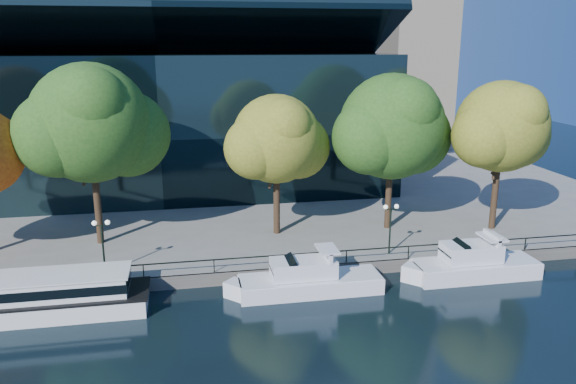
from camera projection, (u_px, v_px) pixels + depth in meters
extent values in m
plane|color=black|center=(218.00, 304.00, 38.11)|extent=(160.00, 160.00, 0.00)
cube|color=slate|center=(199.00, 175.00, 72.62)|extent=(90.00, 67.00, 1.00)
cube|color=#47443F|center=(215.00, 279.00, 40.87)|extent=(90.00, 0.25, 1.00)
cube|color=black|center=(214.00, 260.00, 40.69)|extent=(88.20, 0.08, 0.08)
cube|color=black|center=(214.00, 266.00, 40.82)|extent=(0.07, 0.07, 0.90)
cube|color=black|center=(163.00, 123.00, 65.68)|extent=(50.00, 24.00, 16.00)
cube|color=black|center=(157.00, 39.00, 59.42)|extent=(50.00, 17.14, 7.86)
cube|color=silver|center=(24.00, 307.00, 36.37)|extent=(15.57, 3.78, 1.22)
cube|color=black|center=(23.00, 298.00, 36.21)|extent=(15.89, 3.86, 0.13)
cube|color=silver|center=(31.00, 287.00, 36.13)|extent=(12.15, 3.10, 1.33)
cube|color=black|center=(31.00, 287.00, 36.11)|extent=(12.30, 3.18, 0.61)
cube|color=silver|center=(30.00, 277.00, 35.94)|extent=(12.46, 3.25, 0.11)
cube|color=white|center=(310.00, 285.00, 39.83)|extent=(10.11, 2.89, 1.16)
cube|color=white|center=(239.00, 290.00, 38.93)|extent=(2.21, 2.21, 1.16)
cube|color=white|center=(310.00, 277.00, 39.68)|extent=(9.91, 2.83, 0.08)
cube|color=white|center=(303.00, 268.00, 39.40)|extent=(4.55, 2.17, 1.25)
cube|color=black|center=(285.00, 268.00, 39.14)|extent=(1.99, 2.08, 1.58)
cube|color=white|center=(327.00, 254.00, 39.47)|extent=(0.24, 2.25, 0.77)
cube|color=white|center=(327.00, 249.00, 39.37)|extent=(1.35, 2.25, 0.14)
cube|color=white|center=(475.00, 269.00, 42.36)|extent=(9.43, 2.94, 1.26)
cube|color=white|center=(417.00, 274.00, 41.52)|extent=(2.31, 2.31, 1.26)
cube|color=white|center=(476.00, 261.00, 42.19)|extent=(9.25, 2.88, 0.08)
cube|color=white|center=(471.00, 252.00, 41.91)|extent=(4.25, 2.20, 1.36)
cube|color=black|center=(456.00, 252.00, 41.66)|extent=(1.92, 2.11, 1.58)
cube|color=white|center=(492.00, 238.00, 41.94)|extent=(0.26, 2.29, 0.84)
cube|color=white|center=(492.00, 237.00, 41.91)|extent=(1.47, 2.29, 0.16)
cylinder|color=black|center=(97.00, 196.00, 45.89)|extent=(0.56, 0.56, 8.03)
cylinder|color=black|center=(100.00, 158.00, 45.35)|extent=(1.25, 1.91, 4.01)
cylinder|color=black|center=(88.00, 163.00, 44.79)|extent=(1.15, 1.30, 3.59)
sphere|color=#234C17|center=(90.00, 123.00, 44.33)|extent=(9.51, 9.51, 9.51)
sphere|color=#234C17|center=(127.00, 134.00, 46.46)|extent=(7.14, 7.14, 7.14)
sphere|color=#234C17|center=(57.00, 135.00, 43.19)|extent=(6.66, 6.66, 6.66)
sphere|color=#234C17|center=(91.00, 104.00, 42.18)|extent=(5.71, 5.71, 5.71)
cylinder|color=black|center=(277.00, 196.00, 48.45)|extent=(0.56, 0.56, 6.68)
cylinder|color=black|center=(282.00, 166.00, 48.05)|extent=(1.10, 1.64, 3.35)
cylinder|color=black|center=(272.00, 170.00, 47.47)|extent=(1.01, 1.14, 3.00)
sphere|color=olive|center=(276.00, 139.00, 47.15)|extent=(7.51, 7.51, 7.51)
sphere|color=olive|center=(298.00, 147.00, 48.83)|extent=(5.64, 5.64, 5.64)
sphere|color=olive|center=(255.00, 148.00, 46.24)|extent=(5.26, 5.26, 5.26)
sphere|color=olive|center=(284.00, 126.00, 45.45)|extent=(4.51, 4.51, 4.51)
cylinder|color=black|center=(389.00, 188.00, 49.82)|extent=(0.56, 0.56, 7.33)
cylinder|color=black|center=(395.00, 156.00, 49.35)|extent=(1.17, 1.77, 3.67)
cylinder|color=black|center=(387.00, 160.00, 48.78)|extent=(1.08, 1.22, 3.28)
sphere|color=#234C17|center=(392.00, 127.00, 48.39)|extent=(9.15, 9.15, 9.15)
sphere|color=#234C17|center=(412.00, 136.00, 50.44)|extent=(6.86, 6.86, 6.86)
sphere|color=#234C17|center=(370.00, 137.00, 47.29)|extent=(6.40, 6.40, 6.40)
sphere|color=#234C17|center=(406.00, 110.00, 46.32)|extent=(5.49, 5.49, 5.49)
cylinder|color=black|center=(495.00, 189.00, 49.67)|extent=(0.56, 0.56, 7.35)
cylinder|color=black|center=(502.00, 156.00, 49.20)|extent=(1.18, 1.78, 3.68)
cylinder|color=black|center=(496.00, 160.00, 48.63)|extent=(1.08, 1.22, 3.29)
sphere|color=olive|center=(501.00, 127.00, 48.24)|extent=(7.89, 7.89, 7.89)
sphere|color=olive|center=(515.00, 135.00, 50.01)|extent=(5.92, 5.92, 5.92)
sphere|color=olive|center=(485.00, 136.00, 47.29)|extent=(5.52, 5.52, 5.52)
sphere|color=olive|center=(518.00, 113.00, 46.45)|extent=(4.73, 4.73, 4.73)
cylinder|color=black|center=(103.00, 250.00, 40.26)|extent=(0.14, 0.14, 3.60)
cube|color=black|center=(101.00, 225.00, 39.78)|extent=(0.90, 0.06, 0.06)
sphere|color=white|center=(94.00, 223.00, 39.65)|extent=(0.36, 0.36, 0.36)
sphere|color=white|center=(107.00, 222.00, 39.81)|extent=(0.36, 0.36, 0.36)
cylinder|color=black|center=(390.00, 232.00, 44.14)|extent=(0.14, 0.14, 3.60)
cube|color=black|center=(391.00, 209.00, 43.66)|extent=(0.90, 0.06, 0.06)
sphere|color=white|center=(386.00, 207.00, 43.52)|extent=(0.36, 0.36, 0.36)
sphere|color=white|center=(397.00, 206.00, 43.68)|extent=(0.36, 0.36, 0.36)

